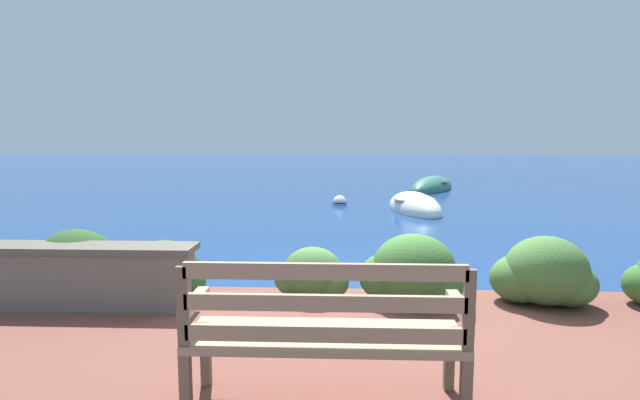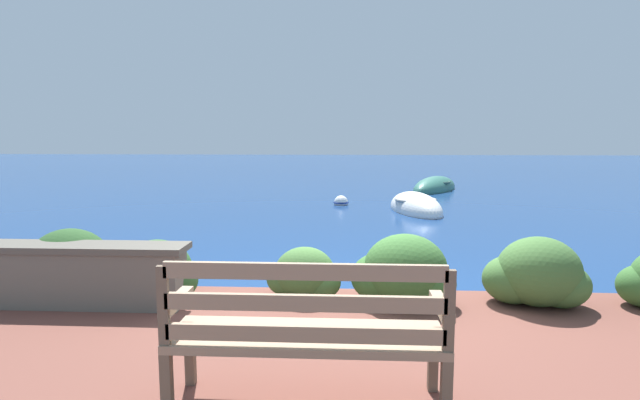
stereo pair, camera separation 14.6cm
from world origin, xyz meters
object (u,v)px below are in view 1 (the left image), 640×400
(rowboat_nearest, at_px, (414,209))
(park_bench, at_px, (325,330))
(rowboat_mid, at_px, (432,188))
(mooring_buoy, at_px, (340,202))

(rowboat_nearest, bearing_deg, park_bench, 154.80)
(rowboat_nearest, height_order, rowboat_mid, same)
(park_bench, relative_size, rowboat_nearest, 0.66)
(rowboat_mid, relative_size, mooring_buoy, 7.53)
(rowboat_mid, bearing_deg, rowboat_nearest, -166.23)
(rowboat_nearest, distance_m, mooring_buoy, 2.08)
(rowboat_nearest, bearing_deg, rowboat_mid, -28.81)
(park_bench, bearing_deg, rowboat_nearest, 71.92)
(park_bench, xyz_separation_m, rowboat_mid, (3.11, 13.69, -0.64))
(rowboat_nearest, distance_m, rowboat_mid, 4.75)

